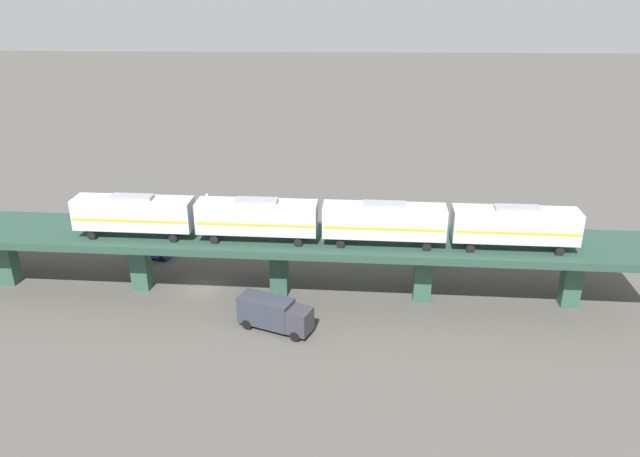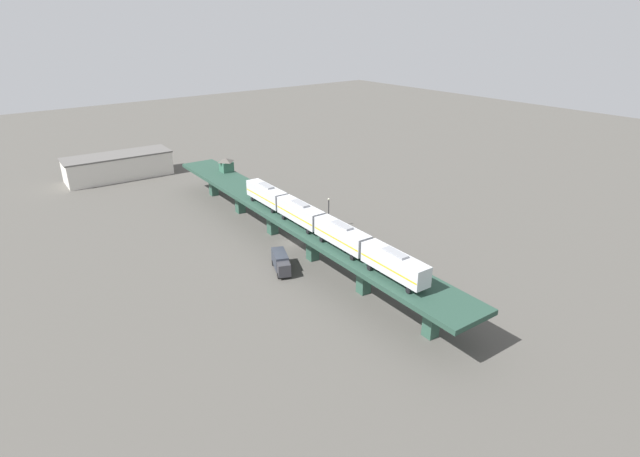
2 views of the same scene
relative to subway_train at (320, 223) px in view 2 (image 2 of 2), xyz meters
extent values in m
plane|color=#4C4944|center=(2.05, 12.85, -9.26)|extent=(400.00, 400.00, 0.00)
cube|color=#244135|center=(2.05, 12.85, -2.94)|extent=(13.01, 92.31, 0.80)
cube|color=#2D5142|center=(0.12, -25.60, -6.30)|extent=(1.89, 1.89, 5.92)
cube|color=#2D5142|center=(0.87, -10.62, -6.30)|extent=(1.89, 1.89, 5.92)
cube|color=#2D5142|center=(1.62, 4.36, -6.30)|extent=(1.89, 1.89, 5.92)
cube|color=#2D5142|center=(2.37, 19.34, -6.30)|extent=(1.89, 1.89, 5.92)
cube|color=#2D5142|center=(3.13, 34.32, -6.30)|extent=(1.89, 1.89, 5.92)
cube|color=#2D5142|center=(3.88, 49.31, -6.30)|extent=(1.89, 1.89, 5.92)
cube|color=silver|center=(-0.95, -18.88, 0.00)|extent=(3.40, 12.13, 3.10)
cube|color=gold|center=(-0.95, -18.88, -0.30)|extent=(3.43, 11.89, 0.24)
cube|color=gray|center=(-0.95, -18.88, 1.73)|extent=(1.61, 4.26, 0.36)
cylinder|color=black|center=(-2.35, -23.01, -2.12)|extent=(0.26, 0.85, 0.84)
cylinder|color=black|center=(0.03, -23.13, -2.12)|extent=(0.26, 0.85, 0.84)
cylinder|color=black|center=(-1.93, -14.62, -2.12)|extent=(0.26, 0.85, 0.84)
cylinder|color=black|center=(0.45, -14.74, -2.12)|extent=(0.26, 0.85, 0.84)
cube|color=silver|center=(-0.32, -6.29, 0.00)|extent=(3.40, 12.13, 3.10)
cube|color=gold|center=(-0.32, -6.29, -0.30)|extent=(3.43, 11.89, 0.24)
cube|color=gray|center=(-0.32, -6.29, 1.73)|extent=(1.61, 4.26, 0.36)
cylinder|color=black|center=(-1.72, -10.43, -2.12)|extent=(0.26, 0.85, 0.84)
cylinder|color=black|center=(0.66, -10.55, -2.12)|extent=(0.26, 0.85, 0.84)
cylinder|color=black|center=(-1.29, -2.04, -2.12)|extent=(0.26, 0.85, 0.84)
cylinder|color=black|center=(1.08, -2.16, -2.12)|extent=(0.26, 0.85, 0.84)
cube|color=silver|center=(0.32, 6.29, 0.00)|extent=(3.40, 12.13, 3.10)
cube|color=gold|center=(0.32, 6.29, -0.30)|extent=(3.43, 11.89, 0.24)
cube|color=gray|center=(0.32, 6.29, 1.73)|extent=(1.61, 4.26, 0.36)
cylinder|color=black|center=(-1.08, 2.16, -2.12)|extent=(0.26, 0.85, 0.84)
cylinder|color=black|center=(1.29, 2.04, -2.12)|extent=(0.26, 0.85, 0.84)
cylinder|color=black|center=(-0.66, 10.55, -2.12)|extent=(0.26, 0.85, 0.84)
cylinder|color=black|center=(1.72, 10.43, -2.12)|extent=(0.26, 0.85, 0.84)
cube|color=silver|center=(0.95, 18.88, 0.00)|extent=(3.40, 12.13, 3.10)
cube|color=gold|center=(0.95, 18.88, -0.30)|extent=(3.43, 11.89, 0.24)
cube|color=gray|center=(0.95, 18.88, 1.73)|extent=(1.61, 4.26, 0.36)
cylinder|color=black|center=(-0.45, 14.74, -2.12)|extent=(0.26, 0.85, 0.84)
cylinder|color=black|center=(1.93, 14.62, -2.12)|extent=(0.26, 0.85, 0.84)
cylinder|color=black|center=(-0.03, 23.13, -2.12)|extent=(0.26, 0.85, 0.84)
cylinder|color=black|center=(2.35, 23.01, -2.12)|extent=(0.26, 0.85, 0.84)
cube|color=#33604C|center=(6.10, 45.63, -1.29)|extent=(2.94, 2.94, 2.50)
pyramid|color=#4C4742|center=(6.10, 45.63, 0.41)|extent=(3.38, 3.38, 0.90)
cube|color=#233D93|center=(9.89, 20.38, -8.53)|extent=(2.44, 4.62, 0.80)
cube|color=#1E2328|center=(9.87, 20.24, -7.75)|extent=(1.95, 2.42, 0.76)
cylinder|color=black|center=(8.83, 19.10, -8.93)|extent=(0.34, 0.69, 0.66)
cylinder|color=black|center=(10.52, 18.84, -8.93)|extent=(0.34, 0.69, 0.66)
cylinder|color=black|center=(9.26, 21.93, -8.93)|extent=(0.34, 0.69, 0.66)
cylinder|color=black|center=(10.95, 21.67, -8.93)|extent=(0.34, 0.69, 0.66)
cube|color=#AD1E1E|center=(10.82, -13.23, -8.53)|extent=(3.02, 4.74, 0.80)
cube|color=#1E2328|center=(10.78, -13.38, -7.75)|extent=(2.22, 2.59, 0.76)
cylinder|color=black|center=(9.58, -14.35, -8.93)|extent=(0.42, 0.70, 0.66)
cylinder|color=black|center=(11.22, -14.85, -8.93)|extent=(0.42, 0.70, 0.66)
cylinder|color=black|center=(10.43, -11.62, -8.93)|extent=(0.42, 0.70, 0.66)
cylinder|color=black|center=(12.06, -12.12, -8.93)|extent=(0.42, 0.70, 0.66)
cube|color=#333338|center=(-6.70, 1.69, -7.61)|extent=(2.80, 2.70, 2.30)
cube|color=#2D333D|center=(-5.30, 5.00, -7.41)|extent=(4.14, 5.69, 2.70)
cylinder|color=black|center=(-7.61, 2.07, -8.76)|extent=(0.71, 1.06, 1.00)
cylinder|color=black|center=(-5.78, 1.30, -8.76)|extent=(0.71, 1.06, 1.00)
cylinder|color=black|center=(-5.64, 6.84, -8.76)|extent=(0.71, 1.06, 1.00)
cylinder|color=black|center=(-3.74, 6.04, -8.76)|extent=(0.71, 1.06, 1.00)
cylinder|color=black|center=(13.35, 14.10, -6.01)|extent=(0.20, 0.20, 6.50)
sphere|color=beige|center=(13.35, 14.10, -2.54)|extent=(0.44, 0.44, 0.44)
cube|color=beige|center=(-10.40, 79.23, -6.06)|extent=(28.54, 11.63, 6.40)
cube|color=#595654|center=(-10.40, 79.23, -2.66)|extent=(29.11, 11.86, 0.40)
camera|label=1|loc=(-56.97, -1.81, 23.09)|focal=35.00mm
camera|label=2|loc=(-49.25, -63.16, 33.18)|focal=28.00mm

